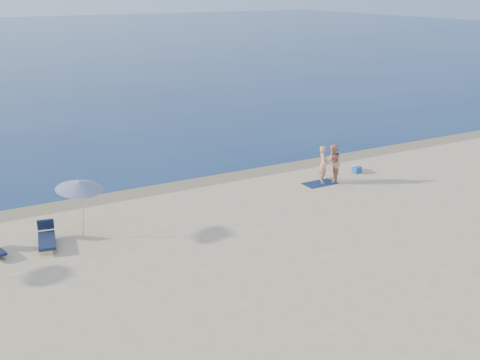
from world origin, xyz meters
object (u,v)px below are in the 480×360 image
object	(u,v)px
umbrella_near	(79,185)
person_right	(333,163)
person_left	(323,164)
blue_cooler	(357,170)

from	to	relation	value
umbrella_near	person_right	bearing A→B (deg)	-19.49
person_left	umbrella_near	bearing A→B (deg)	119.67
blue_cooler	umbrella_near	size ratio (longest dim) A/B	0.19
person_left	blue_cooler	bearing A→B (deg)	-53.91
person_left	person_right	bearing A→B (deg)	-71.67
blue_cooler	umbrella_near	distance (m)	14.53
person_right	blue_cooler	distance (m)	2.15
blue_cooler	umbrella_near	bearing A→B (deg)	174.80
umbrella_near	person_left	bearing A→B (deg)	-19.00
blue_cooler	umbrella_near	world-z (taller)	umbrella_near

